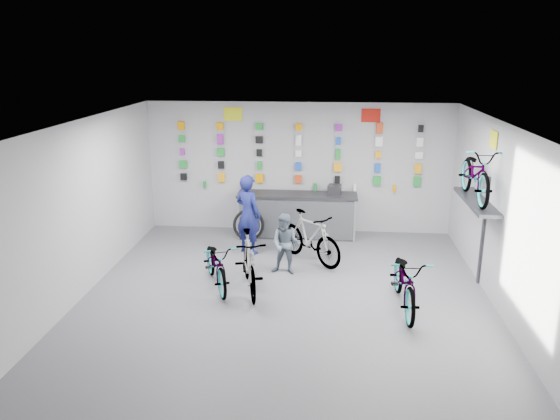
# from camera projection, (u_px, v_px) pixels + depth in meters

# --- Properties ---
(floor) EXTENTS (8.00, 8.00, 0.00)m
(floor) POSITION_uv_depth(u_px,v_px,m) (284.00, 304.00, 9.19)
(floor) COLOR #535358
(floor) RESTS_ON ground
(ceiling) EXTENTS (8.00, 8.00, 0.00)m
(ceiling) POSITION_uv_depth(u_px,v_px,m) (285.00, 126.00, 8.34)
(ceiling) COLOR white
(ceiling) RESTS_ON wall_back
(wall_back) EXTENTS (7.00, 0.00, 7.00)m
(wall_back) POSITION_uv_depth(u_px,v_px,m) (298.00, 168.00, 12.59)
(wall_back) COLOR #B0B0B2
(wall_back) RESTS_ON floor
(wall_front) EXTENTS (7.00, 0.00, 7.00)m
(wall_front) POSITION_uv_depth(u_px,v_px,m) (248.00, 350.00, 4.94)
(wall_front) COLOR #B0B0B2
(wall_front) RESTS_ON floor
(wall_left) EXTENTS (0.00, 8.00, 8.00)m
(wall_left) POSITION_uv_depth(u_px,v_px,m) (75.00, 214.00, 9.07)
(wall_left) COLOR #B0B0B2
(wall_left) RESTS_ON floor
(wall_right) EXTENTS (0.00, 8.00, 8.00)m
(wall_right) POSITION_uv_depth(u_px,v_px,m) (509.00, 225.00, 8.47)
(wall_right) COLOR #B0B0B2
(wall_right) RESTS_ON floor
(counter) EXTENTS (2.70, 0.66, 1.00)m
(counter) POSITION_uv_depth(u_px,v_px,m) (297.00, 216.00, 12.44)
(counter) COLOR black
(counter) RESTS_ON floor
(merch_wall) EXTENTS (5.57, 0.08, 1.57)m
(merch_wall) POSITION_uv_depth(u_px,v_px,m) (301.00, 157.00, 12.44)
(merch_wall) COLOR black
(merch_wall) RESTS_ON wall_back
(wall_bracket) EXTENTS (0.39, 1.90, 2.00)m
(wall_bracket) POSITION_uv_depth(u_px,v_px,m) (477.00, 206.00, 9.64)
(wall_bracket) COLOR #333338
(wall_bracket) RESTS_ON wall_right
(sign_left) EXTENTS (0.42, 0.02, 0.30)m
(sign_left) POSITION_uv_depth(u_px,v_px,m) (233.00, 114.00, 12.35)
(sign_left) COLOR yellow
(sign_left) RESTS_ON wall_back
(sign_right) EXTENTS (0.42, 0.02, 0.30)m
(sign_right) POSITION_uv_depth(u_px,v_px,m) (371.00, 115.00, 12.09)
(sign_right) COLOR red
(sign_right) RESTS_ON wall_back
(sign_side) EXTENTS (0.02, 0.40, 0.30)m
(sign_side) POSITION_uv_depth(u_px,v_px,m) (493.00, 139.00, 9.29)
(sign_side) COLOR yellow
(sign_side) RESTS_ON wall_right
(bike_left) EXTENTS (1.18, 1.76, 0.87)m
(bike_left) POSITION_uv_depth(u_px,v_px,m) (216.00, 264.00, 9.77)
(bike_left) COLOR gray
(bike_left) RESTS_ON floor
(bike_center) EXTENTS (0.91, 1.82, 1.05)m
(bike_center) POSITION_uv_depth(u_px,v_px,m) (249.00, 263.00, 9.56)
(bike_center) COLOR gray
(bike_center) RESTS_ON floor
(bike_right) EXTENTS (0.71, 1.89, 0.98)m
(bike_right) POSITION_uv_depth(u_px,v_px,m) (405.00, 281.00, 8.91)
(bike_right) COLOR gray
(bike_right) RESTS_ON floor
(bike_service) EXTENTS (1.57, 1.56, 1.04)m
(bike_service) POSITION_uv_depth(u_px,v_px,m) (310.00, 237.00, 10.91)
(bike_service) COLOR gray
(bike_service) RESTS_ON floor
(bike_wall) EXTENTS (0.63, 1.80, 0.95)m
(bike_wall) POSITION_uv_depth(u_px,v_px,m) (476.00, 173.00, 9.48)
(bike_wall) COLOR gray
(bike_wall) RESTS_ON wall_bracket
(clerk) EXTENTS (0.73, 0.67, 1.68)m
(clerk) POSITION_uv_depth(u_px,v_px,m) (248.00, 214.00, 11.31)
(clerk) COLOR #141954
(clerk) RESTS_ON floor
(customer) EXTENTS (0.64, 0.53, 1.18)m
(customer) POSITION_uv_depth(u_px,v_px,m) (286.00, 244.00, 10.30)
(customer) COLOR slate
(customer) RESTS_ON floor
(spare_wheel) EXTENTS (0.71, 0.22, 0.71)m
(spare_wheel) POSITION_uv_depth(u_px,v_px,m) (249.00, 225.00, 12.21)
(spare_wheel) COLOR black
(spare_wheel) RESTS_ON floor
(register) EXTENTS (0.32, 0.34, 0.22)m
(register) POSITION_uv_depth(u_px,v_px,m) (334.00, 190.00, 12.20)
(register) COLOR black
(register) RESTS_ON counter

